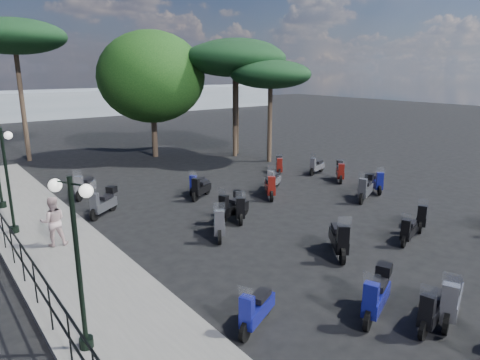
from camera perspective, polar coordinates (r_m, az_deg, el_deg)
ground at (r=14.58m, az=7.06°, el=-8.07°), size 120.00×120.00×0.00m
sidewalk at (r=14.01m, az=-22.17°, el=-9.76°), size 3.00×30.00×0.15m
railing at (r=13.29m, az=-27.70°, el=-7.87°), size 0.04×26.04×1.10m
lamp_post_0 at (r=8.81m, az=-20.89°, el=-9.24°), size 0.59×0.98×3.57m
lamp_post_1 at (r=16.13m, az=-28.66°, el=0.69°), size 0.54×1.01×3.61m
pedestrian_far at (r=14.71m, az=-23.66°, el=-5.08°), size 0.90×0.77×1.60m
scooter_1 at (r=9.86m, az=2.15°, el=-16.94°), size 1.49×0.85×1.28m
scooter_2 at (r=10.69m, az=17.71°, el=-14.48°), size 1.67×0.89×1.40m
scooter_3 at (r=17.53m, az=-17.74°, el=-2.95°), size 1.47×1.14×1.36m
scooter_4 at (r=20.23m, az=-19.99°, el=-0.88°), size 1.30×1.37×1.42m
scooter_5 at (r=10.72m, az=24.28°, el=-15.54°), size 1.61×0.62×1.29m
scooter_7 at (r=13.58m, az=13.08°, el=-7.75°), size 1.30×1.51×1.49m
scooter_8 at (r=14.62m, az=-2.76°, el=-5.79°), size 1.13×1.56×1.44m
scooter_9 at (r=16.24m, az=-0.15°, el=-3.68°), size 1.01×1.47×1.31m
scooter_10 at (r=18.98m, az=-5.25°, el=-1.15°), size 1.46×0.95×1.30m
scooter_11 at (r=11.16m, az=26.29°, el=-14.19°), size 1.75×0.88×1.46m
scooter_13 at (r=15.24m, az=21.53°, el=-6.35°), size 1.43×0.67×1.18m
scooter_14 at (r=16.22m, az=-1.00°, el=-3.76°), size 1.72×0.66×1.38m
scooter_15 at (r=19.73m, az=-5.69°, el=-0.62°), size 1.35×0.94×1.23m
scooter_16 at (r=20.38m, az=4.52°, el=-0.05°), size 1.42×0.92×1.26m
scooter_19 at (r=16.71m, az=23.07°, el=-4.54°), size 1.47×0.89×1.28m
scooter_20 at (r=19.40m, az=16.39°, el=-1.11°), size 1.66×0.93×1.40m
scooter_21 at (r=19.04m, az=4.04°, el=-0.97°), size 1.11×1.50×1.40m
scooter_22 at (r=23.36m, az=5.25°, el=1.91°), size 1.13×1.28×1.24m
scooter_26 at (r=20.88m, az=17.77°, el=-0.30°), size 1.19×1.33×1.34m
scooter_27 at (r=22.40m, az=13.20°, el=1.07°), size 1.27×1.24×1.29m
scooter_28 at (r=23.67m, az=10.18°, el=1.80°), size 1.49×0.64×1.22m
broadleaf_tree at (r=28.03m, az=-11.71°, el=13.29°), size 6.67×6.67×7.91m
pine_0 at (r=28.52m, az=-0.46°, el=16.37°), size 5.70×5.70×7.47m
pine_1 at (r=27.70m, az=-0.73°, el=15.86°), size 6.48×6.48×7.32m
pine_2 at (r=29.36m, az=-27.93°, el=16.51°), size 5.92×5.92×8.44m
pine_3 at (r=26.04m, az=4.10°, el=13.83°), size 4.82×4.82×6.10m
distant_hills at (r=55.48m, az=-27.83°, el=8.78°), size 70.00×8.00×3.00m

